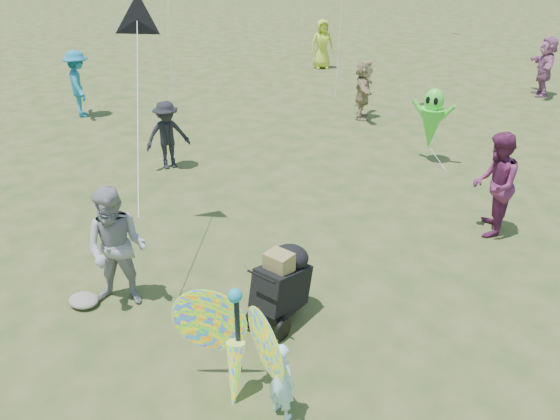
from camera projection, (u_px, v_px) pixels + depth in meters
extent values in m
plane|color=#51592B|center=(235.00, 327.00, 7.46)|extent=(160.00, 160.00, 0.00)
imported|color=#B4F3FF|center=(281.00, 381.00, 5.90)|extent=(0.40, 0.30, 0.99)
imported|color=gray|center=(117.00, 248.00, 7.57)|extent=(1.09, 1.00, 1.81)
ellipsoid|color=gray|center=(84.00, 300.00, 7.89)|extent=(0.46, 0.38, 0.15)
imported|color=black|center=(167.00, 135.00, 12.22)|extent=(1.02, 1.15, 1.55)
imported|color=tan|center=(363.00, 89.00, 15.55)|extent=(1.05, 1.63, 1.68)
imported|color=#65214A|center=(495.00, 185.00, 9.43)|extent=(0.87, 1.03, 1.86)
imported|color=#C2DB33|center=(322.00, 44.00, 21.40)|extent=(1.08, 1.04, 1.86)
imported|color=teal|center=(79.00, 84.00, 15.68)|extent=(1.41, 1.29, 1.90)
imported|color=#A15C89|center=(545.00, 66.00, 17.76)|extent=(1.19, 1.84, 1.90)
cube|color=black|center=(281.00, 286.00, 7.38)|extent=(0.56, 0.91, 0.71)
cube|color=black|center=(281.00, 306.00, 7.53)|extent=(0.49, 0.73, 0.10)
ellipsoid|color=black|center=(291.00, 257.00, 7.42)|extent=(0.51, 0.45, 0.33)
cylinder|color=black|center=(253.00, 318.00, 7.41)|extent=(0.09, 0.30, 0.30)
cylinder|color=black|center=(283.00, 330.00, 7.18)|extent=(0.09, 0.30, 0.30)
cylinder|color=black|center=(297.00, 296.00, 7.92)|extent=(0.08, 0.22, 0.22)
cylinder|color=black|center=(261.00, 277.00, 6.82)|extent=(0.44, 0.08, 0.03)
cube|color=olive|center=(279.00, 262.00, 7.16)|extent=(0.37, 0.32, 0.26)
ellipsoid|color=#DF2352|center=(210.00, 321.00, 6.25)|extent=(0.98, 0.71, 1.24)
ellipsoid|color=#DF2352|center=(265.00, 344.00, 5.90)|extent=(0.98, 0.71, 1.24)
cylinder|color=black|center=(238.00, 335.00, 6.11)|extent=(0.06, 0.06, 1.00)
cone|color=#DF2352|center=(234.00, 379.00, 6.18)|extent=(0.36, 0.49, 0.93)
sphere|color=teal|center=(235.00, 296.00, 5.85)|extent=(0.16, 0.16, 0.16)
cone|color=black|center=(137.00, 20.00, 8.42)|extent=(0.89, 0.62, 0.81)
cylinder|color=silver|center=(138.00, 111.00, 7.82)|extent=(1.58, 1.94, 2.17)
cone|color=#46E736|center=(430.00, 129.00, 12.55)|extent=(0.56, 0.56, 0.95)
ellipsoid|color=#46E736|center=(434.00, 101.00, 12.25)|extent=(0.44, 0.39, 0.57)
ellipsoid|color=black|center=(428.00, 100.00, 12.13)|extent=(0.10, 0.05, 0.17)
ellipsoid|color=black|center=(436.00, 101.00, 12.05)|extent=(0.10, 0.05, 0.17)
cylinder|color=#46E736|center=(420.00, 110.00, 12.50)|extent=(0.43, 0.10, 0.49)
cylinder|color=#46E736|center=(446.00, 114.00, 12.23)|extent=(0.43, 0.10, 0.49)
cylinder|color=silver|center=(437.00, 158.00, 12.53)|extent=(0.61, 0.41, 0.41)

